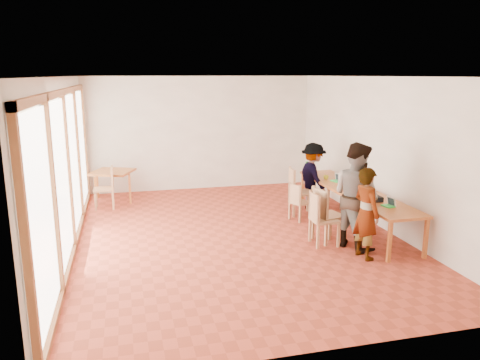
% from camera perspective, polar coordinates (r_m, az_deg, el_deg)
% --- Properties ---
extents(ground, '(8.00, 8.00, 0.00)m').
position_cam_1_polar(ground, '(9.09, -0.61, -6.77)').
color(ground, '#AF402A').
rests_on(ground, ground).
extents(wall_back, '(6.00, 0.10, 3.00)m').
position_cam_1_polar(wall_back, '(12.59, -4.85, 5.69)').
color(wall_back, white).
rests_on(wall_back, ground).
extents(wall_front, '(6.00, 0.10, 3.00)m').
position_cam_1_polar(wall_front, '(5.00, 10.02, -5.33)').
color(wall_front, white).
rests_on(wall_front, ground).
extents(wall_right, '(0.10, 8.00, 3.00)m').
position_cam_1_polar(wall_right, '(9.82, 16.68, 3.21)').
color(wall_right, white).
rests_on(wall_right, ground).
extents(window_wall, '(0.10, 8.00, 3.00)m').
position_cam_1_polar(window_wall, '(8.53, -20.37, 1.57)').
color(window_wall, white).
rests_on(window_wall, ground).
extents(ceiling, '(6.00, 8.00, 0.04)m').
position_cam_1_polar(ceiling, '(8.56, -0.66, 12.64)').
color(ceiling, white).
rests_on(ceiling, wall_back).
extents(communal_table, '(0.80, 4.00, 0.75)m').
position_cam_1_polar(communal_table, '(9.78, 13.71, -1.42)').
color(communal_table, '#C3632B').
rests_on(communal_table, ground).
extents(side_table, '(0.90, 0.90, 0.75)m').
position_cam_1_polar(side_table, '(11.78, -15.28, 0.70)').
color(side_table, '#C3632B').
rests_on(side_table, ground).
extents(chair_near, '(0.57, 0.57, 0.54)m').
position_cam_1_polar(chair_near, '(8.71, 10.24, -3.51)').
color(chair_near, tan).
rests_on(chair_near, ground).
extents(chair_mid, '(0.46, 0.46, 0.52)m').
position_cam_1_polar(chair_mid, '(8.55, 9.65, -4.02)').
color(chair_mid, tan).
rests_on(chair_mid, ground).
extents(chair_far, '(0.49, 0.49, 0.43)m').
position_cam_1_polar(chair_far, '(9.93, 7.05, -2.20)').
color(chair_far, tan).
rests_on(chair_far, ground).
extents(chair_empty, '(0.54, 0.54, 0.55)m').
position_cam_1_polar(chair_empty, '(10.32, 6.92, -0.80)').
color(chair_empty, tan).
rests_on(chair_empty, ground).
extents(chair_spare, '(0.45, 0.45, 0.51)m').
position_cam_1_polar(chair_spare, '(11.17, -15.78, -0.39)').
color(chair_spare, tan).
rests_on(chair_spare, ground).
extents(person_near, '(0.46, 0.62, 1.56)m').
position_cam_1_polar(person_near, '(8.07, 15.12, -3.94)').
color(person_near, gray).
rests_on(person_near, ground).
extents(person_mid, '(0.96, 1.09, 1.90)m').
position_cam_1_polar(person_mid, '(8.50, 13.94, -1.86)').
color(person_mid, gray).
rests_on(person_mid, ground).
extents(person_far, '(0.64, 1.03, 1.54)m').
position_cam_1_polar(person_far, '(10.71, 8.88, 0.39)').
color(person_far, gray).
rests_on(person_far, ground).
extents(laptop_near, '(0.22, 0.24, 0.18)m').
position_cam_1_polar(laptop_near, '(8.70, 17.78, -2.77)').
color(laptop_near, green).
rests_on(laptop_near, communal_table).
extents(laptop_mid, '(0.25, 0.26, 0.18)m').
position_cam_1_polar(laptop_mid, '(8.96, 15.68, -2.19)').
color(laptop_mid, green).
rests_on(laptop_mid, communal_table).
extents(laptop_far, '(0.25, 0.26, 0.18)m').
position_cam_1_polar(laptop_far, '(10.44, 11.78, 0.11)').
color(laptop_far, green).
rests_on(laptop_far, communal_table).
extents(yellow_mug, '(0.15, 0.15, 0.09)m').
position_cam_1_polar(yellow_mug, '(10.60, 10.44, 0.33)').
color(yellow_mug, gold).
rests_on(yellow_mug, communal_table).
extents(green_bottle, '(0.07, 0.07, 0.28)m').
position_cam_1_polar(green_bottle, '(11.15, 8.17, 1.52)').
color(green_bottle, '#147017').
rests_on(green_bottle, communal_table).
extents(clear_glass, '(0.07, 0.07, 0.09)m').
position_cam_1_polar(clear_glass, '(9.69, 12.77, -0.95)').
color(clear_glass, silver).
rests_on(clear_glass, communal_table).
extents(condiment_cup, '(0.08, 0.08, 0.06)m').
position_cam_1_polar(condiment_cup, '(11.34, 9.12, 1.11)').
color(condiment_cup, white).
rests_on(condiment_cup, communal_table).
extents(pink_phone, '(0.05, 0.10, 0.01)m').
position_cam_1_polar(pink_phone, '(10.17, 13.45, -0.56)').
color(pink_phone, '#EB439D').
rests_on(pink_phone, communal_table).
extents(black_pouch, '(0.16, 0.26, 0.09)m').
position_cam_1_polar(black_pouch, '(9.01, 16.27, -2.17)').
color(black_pouch, black).
rests_on(black_pouch, communal_table).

